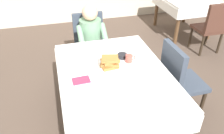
# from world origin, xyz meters

# --- Properties ---
(ground_plane) EXTENTS (14.00, 14.00, 0.00)m
(ground_plane) POSITION_xyz_m (0.00, 0.00, 0.00)
(ground_plane) COLOR brown
(dining_table_main) EXTENTS (1.12, 1.52, 0.74)m
(dining_table_main) POSITION_xyz_m (0.00, 0.00, 0.65)
(dining_table_main) COLOR white
(dining_table_main) RESTS_ON ground
(chair_diner) EXTENTS (0.44, 0.45, 0.93)m
(chair_diner) POSITION_xyz_m (-0.04, 1.17, 0.53)
(chair_diner) COLOR #384251
(chair_diner) RESTS_ON ground
(diner_person) EXTENTS (0.40, 0.43, 1.12)m
(diner_person) POSITION_xyz_m (-0.04, 1.01, 0.67)
(diner_person) COLOR gray
(diner_person) RESTS_ON ground
(chair_right_side) EXTENTS (0.45, 0.44, 0.93)m
(chair_right_side) POSITION_xyz_m (0.77, 0.00, 0.53)
(chair_right_side) COLOR #384251
(chair_right_side) RESTS_ON ground
(plate_breakfast) EXTENTS (0.28, 0.28, 0.02)m
(plate_breakfast) POSITION_xyz_m (-0.03, 0.07, 0.75)
(plate_breakfast) COLOR white
(plate_breakfast) RESTS_ON dining_table_main
(breakfast_stack) EXTENTS (0.21, 0.18, 0.12)m
(breakfast_stack) POSITION_xyz_m (-0.02, 0.08, 0.81)
(breakfast_stack) COLOR #A36B33
(breakfast_stack) RESTS_ON plate_breakfast
(cup_coffee) EXTENTS (0.11, 0.08, 0.08)m
(cup_coffee) POSITION_xyz_m (0.21, 0.15, 0.78)
(cup_coffee) COLOR #B24C42
(cup_coffee) RESTS_ON dining_table_main
(bowl_butter) EXTENTS (0.11, 0.11, 0.04)m
(bowl_butter) POSITION_xyz_m (0.17, 0.25, 0.76)
(bowl_butter) COLOR black
(bowl_butter) RESTS_ON dining_table_main
(syrup_pitcher) EXTENTS (0.08, 0.08, 0.07)m
(syrup_pitcher) POSITION_xyz_m (-0.28, 0.19, 0.78)
(syrup_pitcher) COLOR silver
(syrup_pitcher) RESTS_ON dining_table_main
(fork_left_of_plate) EXTENTS (0.03, 0.18, 0.00)m
(fork_left_of_plate) POSITION_xyz_m (-0.22, 0.05, 0.74)
(fork_left_of_plate) COLOR silver
(fork_left_of_plate) RESTS_ON dining_table_main
(knife_right_of_plate) EXTENTS (0.01, 0.20, 0.00)m
(knife_right_of_plate) POSITION_xyz_m (0.16, 0.05, 0.74)
(knife_right_of_plate) COLOR silver
(knife_right_of_plate) RESTS_ON dining_table_main
(spoon_near_edge) EXTENTS (0.15, 0.04, 0.00)m
(spoon_near_edge) POSITION_xyz_m (0.00, -0.27, 0.74)
(spoon_near_edge) COLOR silver
(spoon_near_edge) RESTS_ON dining_table_main
(napkin_folded) EXTENTS (0.17, 0.13, 0.01)m
(napkin_folded) POSITION_xyz_m (-0.35, -0.06, 0.74)
(napkin_folded) COLOR #8C2D4C
(napkin_folded) RESTS_ON dining_table_main
(background_table_far) EXTENTS (0.92, 1.12, 0.74)m
(background_table_far) POSITION_xyz_m (2.10, 2.15, 0.62)
(background_table_far) COLOR white
(background_table_far) RESTS_ON ground
(background_chair_empty) EXTENTS (0.44, 0.45, 0.93)m
(background_chair_empty) POSITION_xyz_m (2.10, 1.20, 0.53)
(background_chair_empty) COLOR #4C2D23
(background_chair_empty) RESTS_ON ground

